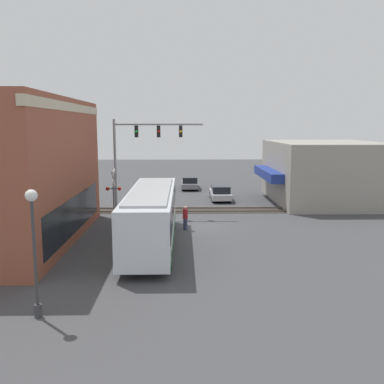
# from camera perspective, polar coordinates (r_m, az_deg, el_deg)

# --- Properties ---
(ground_plane) EXTENTS (120.00, 120.00, 0.00)m
(ground_plane) POSITION_cam_1_polar(r_m,az_deg,el_deg) (29.83, 0.64, -4.74)
(ground_plane) COLOR #424244
(shop_building) EXTENTS (12.17, 10.55, 5.53)m
(shop_building) POSITION_cam_1_polar(r_m,az_deg,el_deg) (41.56, 17.16, 2.59)
(shop_building) COLOR gray
(shop_building) RESTS_ON ground
(city_bus) EXTENTS (12.39, 2.59, 3.38)m
(city_bus) POSITION_cam_1_polar(r_m,az_deg,el_deg) (25.12, -5.43, -3.01)
(city_bus) COLOR silver
(city_bus) RESTS_ON ground
(traffic_signal_gantry) EXTENTS (0.42, 6.92, 7.51)m
(traffic_signal_gantry) POSITION_cam_1_polar(r_m,az_deg,el_deg) (33.47, -6.91, 6.24)
(traffic_signal_gantry) COLOR gray
(traffic_signal_gantry) RESTS_ON ground
(crossing_signal) EXTENTS (1.41, 1.18, 3.81)m
(crossing_signal) POSITION_cam_1_polar(r_m,az_deg,el_deg) (32.77, -10.42, 0.43)
(crossing_signal) COLOR gray
(crossing_signal) RESTS_ON ground
(streetlamp) EXTENTS (0.44, 0.44, 4.79)m
(streetlamp) POSITION_cam_1_polar(r_m,az_deg,el_deg) (16.49, -20.32, -6.30)
(streetlamp) COLOR #38383A
(streetlamp) RESTS_ON ground
(rail_track_near) EXTENTS (2.60, 60.00, 0.15)m
(rail_track_near) POSITION_cam_1_polar(r_m,az_deg,el_deg) (35.69, 0.33, -2.43)
(rail_track_near) COLOR #332D28
(rail_track_near) RESTS_ON ground
(parked_car_silver) EXTENTS (4.64, 1.82, 1.42)m
(parked_car_silver) POSITION_cam_1_polar(r_m,az_deg,el_deg) (40.70, 3.80, -0.14)
(parked_car_silver) COLOR #B7B7BC
(parked_car_silver) RESTS_ON ground
(parked_car_grey) EXTENTS (4.89, 1.82, 1.40)m
(parked_car_grey) POSITION_cam_1_polar(r_m,az_deg,el_deg) (47.85, -0.30, 1.23)
(parked_car_grey) COLOR slate
(parked_car_grey) RESTS_ON ground
(pedestrian_near_bus) EXTENTS (0.34, 0.34, 1.64)m
(pedestrian_near_bus) POSITION_cam_1_polar(r_m,az_deg,el_deg) (28.98, -0.90, -3.46)
(pedestrian_near_bus) COLOR #2D3351
(pedestrian_near_bus) RESTS_ON ground
(pedestrian_at_crossing) EXTENTS (0.34, 0.34, 1.74)m
(pedestrian_at_crossing) POSITION_cam_1_polar(r_m,az_deg,el_deg) (32.80, -8.33, -2.00)
(pedestrian_at_crossing) COLOR #473828
(pedestrian_at_crossing) RESTS_ON ground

